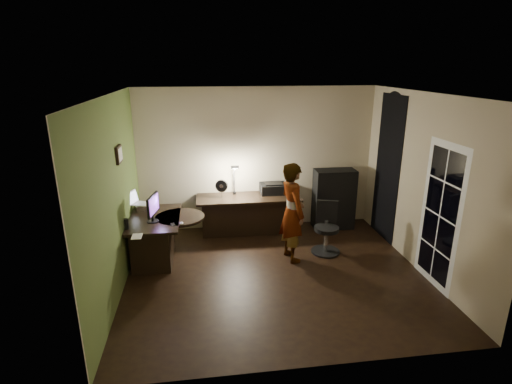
{
  "coord_description": "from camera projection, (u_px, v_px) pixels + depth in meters",
  "views": [
    {
      "loc": [
        -1.05,
        -5.37,
        3.09
      ],
      "look_at": [
        -0.15,
        1.05,
        1.0
      ],
      "focal_mm": 28.0,
      "sensor_mm": 36.0,
      "label": 1
    }
  ],
  "objects": [
    {
      "name": "person",
      "position": [
        292.0,
        212.0,
        6.4
      ],
      "size": [
        0.51,
        0.65,
        1.63
      ],
      "primitive_type": "imported",
      "rotation": [
        0.0,
        0.0,
        1.79
      ],
      "color": "#D8A88C",
      "rests_on": "floor"
    },
    {
      "name": "french_door",
      "position": [
        440.0,
        216.0,
        5.6
      ],
      "size": [
        0.02,
        0.92,
        2.1
      ],
      "primitive_type": "cube",
      "color": "white",
      "rests_on": "floor"
    },
    {
      "name": "headphones",
      "position": [
        270.0,
        194.0,
        7.51
      ],
      "size": [
        0.18,
        0.11,
        0.08
      ],
      "primitive_type": "cube",
      "rotation": [
        0.0,
        0.0,
        -0.26
      ],
      "color": "#295095",
      "rests_on": "desk_right"
    },
    {
      "name": "wall_front",
      "position": [
        315.0,
        253.0,
        3.84
      ],
      "size": [
        4.5,
        0.01,
        2.7
      ],
      "primitive_type": "cube",
      "color": "tan",
      "rests_on": "floor"
    },
    {
      "name": "desk_lamp",
      "position": [
        234.0,
        178.0,
        7.49
      ],
      "size": [
        0.16,
        0.3,
        0.65
      ],
      "primitive_type": "cube",
      "rotation": [
        0.0,
        0.0,
        -0.02
      ],
      "color": "black",
      "rests_on": "desk_right"
    },
    {
      "name": "phone",
      "position": [
        173.0,
        225.0,
        6.11
      ],
      "size": [
        0.08,
        0.13,
        0.01
      ],
      "primitive_type": "cube",
      "rotation": [
        0.0,
        0.0,
        0.16
      ],
      "color": "black",
      "rests_on": "desk_left"
    },
    {
      "name": "framed_picture",
      "position": [
        119.0,
        154.0,
        5.71
      ],
      "size": [
        0.04,
        0.3,
        0.25
      ],
      "primitive_type": "cube",
      "color": "black",
      "rests_on": "wall_left"
    },
    {
      "name": "arched_doorway",
      "position": [
        388.0,
        169.0,
        7.12
      ],
      "size": [
        0.01,
        0.9,
        2.6
      ],
      "primitive_type": "cube",
      "color": "black",
      "rests_on": "floor"
    },
    {
      "name": "desk_fan",
      "position": [
        222.0,
        189.0,
        7.36
      ],
      "size": [
        0.25,
        0.18,
        0.35
      ],
      "primitive_type": "cube",
      "rotation": [
        0.0,
        0.0,
        -0.28
      ],
      "color": "black",
      "rests_on": "desk_right"
    },
    {
      "name": "office_chair",
      "position": [
        327.0,
        229.0,
        6.72
      ],
      "size": [
        0.6,
        0.6,
        0.88
      ],
      "primitive_type": "cube",
      "rotation": [
        0.0,
        0.0,
        -0.27
      ],
      "color": "black",
      "rests_on": "floor"
    },
    {
      "name": "monitor",
      "position": [
        152.0,
        212.0,
        6.18
      ],
      "size": [
        0.19,
        0.48,
        0.31
      ],
      "primitive_type": "cube",
      "rotation": [
        0.0,
        0.0,
        -0.2
      ],
      "color": "black",
      "rests_on": "desk_left"
    },
    {
      "name": "notepad",
      "position": [
        137.0,
        236.0,
        5.69
      ],
      "size": [
        0.15,
        0.2,
        0.01
      ],
      "primitive_type": "cube",
      "rotation": [
        0.0,
        0.0,
        -0.02
      ],
      "color": "silver",
      "rests_on": "desk_left"
    },
    {
      "name": "desk_left",
      "position": [
        157.0,
        239.0,
        6.5
      ],
      "size": [
        0.8,
        1.29,
        0.74
      ],
      "primitive_type": "cube",
      "rotation": [
        0.0,
        0.0,
        -0.01
      ],
      "color": "black",
      "rests_on": "floor"
    },
    {
      "name": "ceiling",
      "position": [
        278.0,
        94.0,
        5.31
      ],
      "size": [
        4.5,
        4.0,
        0.01
      ],
      "primitive_type": "cube",
      "color": "silver",
      "rests_on": "floor"
    },
    {
      "name": "wall_back",
      "position": [
        257.0,
        159.0,
        7.62
      ],
      "size": [
        4.5,
        0.01,
        2.7
      ],
      "primitive_type": "cube",
      "color": "tan",
      "rests_on": "floor"
    },
    {
      "name": "laptop_stand",
      "position": [
        143.0,
        207.0,
        6.71
      ],
      "size": [
        0.31,
        0.28,
        0.1
      ],
      "primitive_type": "cube",
      "rotation": [
        0.0,
        0.0,
        0.35
      ],
      "color": "silver",
      "rests_on": "desk_left"
    },
    {
      "name": "green_wall_overlay",
      "position": [
        115.0,
        198.0,
        5.43
      ],
      "size": [
        0.0,
        4.0,
        2.7
      ],
      "primitive_type": "cube",
      "color": "#4E642B",
      "rests_on": "floor"
    },
    {
      "name": "speaker",
      "position": [
        126.0,
        224.0,
        5.92
      ],
      "size": [
        0.07,
        0.07,
        0.17
      ],
      "primitive_type": "cylinder",
      "rotation": [
        0.0,
        0.0,
        -0.04
      ],
      "color": "black",
      "rests_on": "desk_left"
    },
    {
      "name": "pen",
      "position": [
        181.0,
        224.0,
        6.13
      ],
      "size": [
        0.09,
        0.11,
        0.01
      ],
      "primitive_type": "cube",
      "rotation": [
        0.0,
        0.0,
        0.68
      ],
      "color": "black",
      "rests_on": "desk_left"
    },
    {
      "name": "laptop",
      "position": [
        142.0,
        198.0,
        6.66
      ],
      "size": [
        0.43,
        0.42,
        0.23
      ],
      "primitive_type": "cube",
      "rotation": [
        0.0,
        0.0,
        -0.39
      ],
      "color": "silver",
      "rests_on": "laptop_stand"
    },
    {
      "name": "desk_right",
      "position": [
        249.0,
        215.0,
        7.54
      ],
      "size": [
        1.94,
        0.7,
        0.72
      ],
      "primitive_type": "cube",
      "rotation": [
        0.0,
        0.0,
        -0.01
      ],
      "color": "black",
      "rests_on": "floor"
    },
    {
      "name": "printer",
      "position": [
        273.0,
        188.0,
        7.61
      ],
      "size": [
        0.49,
        0.38,
        0.22
      ],
      "primitive_type": "cube",
      "rotation": [
        0.0,
        0.0,
        -0.0
      ],
      "color": "black",
      "rests_on": "desk_right"
    },
    {
      "name": "wall_right",
      "position": [
        423.0,
        184.0,
        6.03
      ],
      "size": [
        0.01,
        4.0,
        2.7
      ],
      "primitive_type": "cube",
      "color": "tan",
      "rests_on": "floor"
    },
    {
      "name": "mouse",
      "position": [
        181.0,
        223.0,
        6.13
      ],
      "size": [
        0.08,
        0.1,
        0.04
      ],
      "primitive_type": "ellipsoid",
      "rotation": [
        0.0,
        0.0,
        -0.13
      ],
      "color": "silver",
      "rests_on": "desk_left"
    },
    {
      "name": "cabinet",
      "position": [
        334.0,
        199.0,
        7.74
      ],
      "size": [
        0.78,
        0.4,
        1.17
      ],
      "primitive_type": "cube",
      "rotation": [
        0.0,
        0.0,
        -0.02
      ],
      "color": "black",
      "rests_on": "floor"
    },
    {
      "name": "wall_left",
      "position": [
        114.0,
        198.0,
        5.43
      ],
      "size": [
        0.01,
        4.0,
        2.7
      ],
      "primitive_type": "cube",
      "color": "tan",
      "rests_on": "floor"
    },
    {
      "name": "floor",
      "position": [
        275.0,
        274.0,
        6.15
      ],
      "size": [
        4.5,
        4.0,
        0.01
      ],
      "primitive_type": "cube",
      "color": "black",
      "rests_on": "ground"
    }
  ]
}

